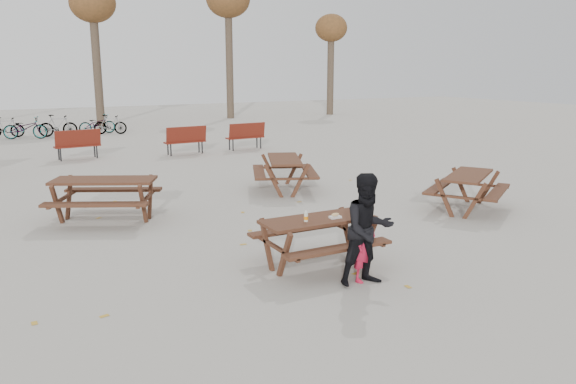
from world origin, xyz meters
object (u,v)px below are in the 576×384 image
main_picnic_table (318,230)px  picnic_table_far (284,174)px  soda_bottle (306,217)px  picnic_table_east (467,192)px  food_tray (335,217)px  picnic_table_north (105,200)px  child (365,243)px  adult (368,230)px

main_picnic_table → picnic_table_far: size_ratio=0.93×
soda_bottle → picnic_table_east: (5.02, 1.60, -0.44)m
food_tray → picnic_table_east: bearing=20.0°
picnic_table_north → picnic_table_far: size_ratio=1.05×
soda_bottle → picnic_table_north: soda_bottle is taller
main_picnic_table → picnic_table_north: bearing=119.6°
food_tray → picnic_table_far: bearing=70.4°
main_picnic_table → food_tray: (0.24, -0.13, 0.21)m
main_picnic_table → picnic_table_east: size_ratio=0.96×
child → picnic_table_far: bearing=51.0°
main_picnic_table → picnic_table_north: (-2.46, 4.34, -0.15)m
picnic_table_east → picnic_table_far: picnic_table_far is taller
picnic_table_east → soda_bottle: bearing=164.6°
soda_bottle → picnic_table_far: 5.84m
main_picnic_table → picnic_table_far: picnic_table_far is taller
main_picnic_table → child: (0.26, -0.88, -0.01)m
soda_bottle → picnic_table_far: bearing=65.6°
child → picnic_table_north: 5.89m
food_tray → main_picnic_table: bearing=152.3°
main_picnic_table → picnic_table_north: 4.99m
picnic_table_far → food_tray: bearing=-176.4°
food_tray → child: 0.79m
soda_bottle → picnic_table_north: 4.95m
main_picnic_table → soda_bottle: size_ratio=10.59×
child → picnic_table_east: bearing=6.2°
main_picnic_table → child: 0.92m
picnic_table_north → picnic_table_far: 4.69m
main_picnic_table → picnic_table_far: (2.14, 5.22, -0.17)m
main_picnic_table → child: child is taller
child → adult: 0.28m
food_tray → picnic_table_far: (1.90, 5.34, -0.37)m
soda_bottle → picnic_table_far: soda_bottle is taller
food_tray → adult: 0.89m
food_tray → picnic_table_north: (-2.70, 4.46, -0.36)m
food_tray → soda_bottle: 0.51m
child → picnic_table_north: bearing=95.7°
food_tray → child: size_ratio=0.16×
food_tray → child: child is taller
child → picnic_table_far: (1.88, 6.10, -0.16)m
soda_bottle → picnic_table_north: bearing=116.5°
food_tray → picnic_table_far: size_ratio=0.09×
main_picnic_table → adult: bearing=-77.7°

